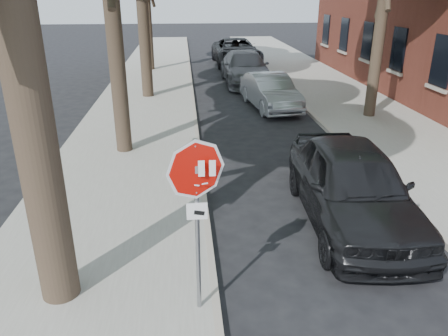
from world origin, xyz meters
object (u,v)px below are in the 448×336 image
(car_d, at_px, (236,52))
(car_a, at_px, (352,185))
(car_b, at_px, (270,92))
(car_c, at_px, (245,68))
(stop_sign, at_px, (197,195))

(car_d, bearing_deg, car_a, -91.79)
(car_b, bearing_deg, car_c, 85.91)
(car_c, bearing_deg, car_d, 87.08)
(stop_sign, bearing_deg, car_c, 79.97)
(car_d, bearing_deg, stop_sign, -99.68)
(car_c, xyz_separation_m, car_d, (0.26, 5.93, 0.02))
(stop_sign, distance_m, car_b, 12.34)
(stop_sign, distance_m, car_d, 23.09)
(car_c, distance_m, car_d, 5.94)
(stop_sign, relative_size, car_a, 0.54)
(car_a, relative_size, car_b, 1.17)
(stop_sign, height_order, car_b, stop_sign)
(car_b, bearing_deg, car_d, 82.70)
(car_a, bearing_deg, stop_sign, -138.51)
(stop_sign, relative_size, car_d, 0.45)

